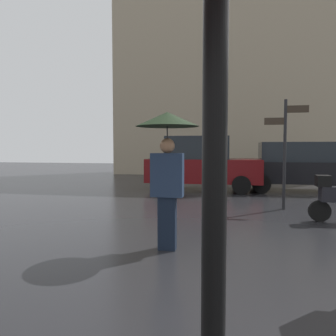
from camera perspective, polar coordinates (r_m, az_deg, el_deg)
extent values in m
cylinder|color=black|center=(1.09, 8.20, -8.10)|extent=(0.08, 0.08, 2.73)
cube|color=black|center=(5.09, -0.13, -9.76)|extent=(0.27, 0.17, 0.84)
cube|color=#1E2D47|center=(4.97, -0.13, -1.25)|extent=(0.50, 0.22, 0.68)
sphere|color=#936B4C|center=(4.95, -0.14, 3.99)|extent=(0.23, 0.23, 0.23)
cylinder|color=black|center=(4.95, -0.14, 5.68)|extent=(0.02, 0.02, 0.30)
cone|color=black|center=(4.97, -0.14, 8.67)|extent=(0.98, 0.98, 0.22)
cylinder|color=black|center=(7.71, 25.34, -6.95)|extent=(0.46, 0.09, 0.46)
cube|color=black|center=(7.64, 25.85, -2.07)|extent=(0.28, 0.28, 0.24)
cube|color=black|center=(12.84, 22.60, -0.65)|extent=(4.58, 1.69, 0.77)
cube|color=black|center=(12.77, 21.67, 2.68)|extent=(2.52, 1.56, 0.71)
cylinder|color=black|center=(13.50, 15.63, -1.96)|extent=(0.66, 0.18, 0.66)
cylinder|color=black|center=(11.82, 16.27, -2.73)|extent=(0.66, 0.18, 0.66)
cube|color=#590C0F|center=(12.22, 6.38, -0.40)|extent=(4.20, 1.84, 0.87)
cube|color=black|center=(12.21, 5.43, 3.62)|extent=(2.31, 1.69, 0.84)
cylinder|color=black|center=(13.13, 12.66, -2.09)|extent=(0.65, 0.18, 0.65)
cylinder|color=black|center=(11.30, 12.91, -2.99)|extent=(0.65, 0.18, 0.65)
cylinder|color=black|center=(13.34, 0.84, -1.92)|extent=(0.65, 0.18, 0.65)
cylinder|color=black|center=(11.55, -0.79, -2.76)|extent=(0.65, 0.18, 0.65)
cylinder|color=black|center=(8.80, 20.02, 2.21)|extent=(0.08, 0.08, 2.84)
cube|color=#33281E|center=(8.91, 21.99, 9.70)|extent=(0.56, 0.04, 0.18)
cube|color=#33281E|center=(8.79, 18.45, 7.90)|extent=(0.52, 0.04, 0.18)
cube|color=gray|center=(20.79, 12.34, 20.31)|extent=(14.84, 2.50, 15.25)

